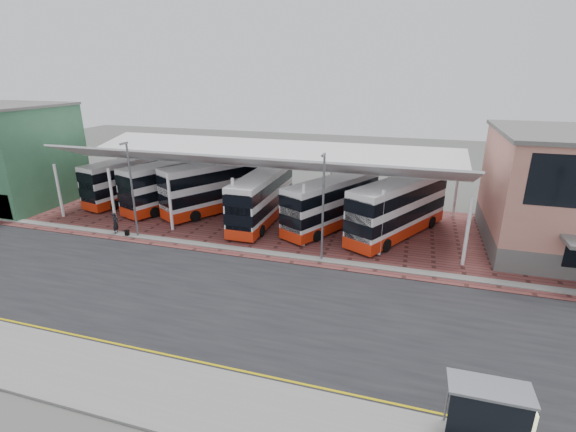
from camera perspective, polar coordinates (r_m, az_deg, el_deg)
name	(u,v)px	position (r m, az deg, el deg)	size (l,w,h in m)	color
ground	(268,298)	(26.52, -2.77, -11.11)	(140.00, 140.00, 0.00)	#474945
road	(262,306)	(25.71, -3.53, -12.16)	(120.00, 14.00, 0.02)	black
forecourt	(338,229)	(37.44, 6.85, -1.78)	(72.00, 16.00, 0.06)	brown
sidewalk	(197,400)	(19.90, -12.31, -23.35)	(120.00, 4.00, 0.14)	slate
north_kerb	(295,257)	(31.72, 1.02, -5.58)	(120.00, 0.80, 0.14)	slate
yellow_line_near	(218,370)	(21.23, -9.55, -20.10)	(120.00, 0.12, 0.01)	#BEA604
yellow_line_far	(221,366)	(21.44, -9.17, -19.63)	(120.00, 0.12, 0.01)	#BEA604
canopy	(256,158)	(38.79, -4.35, 7.92)	(37.00, 11.63, 7.07)	white
shop_green	(26,156)	(50.57, -32.17, 6.92)	(6.40, 10.20, 10.22)	#3A6F4B
lamp_west	(132,187)	(36.48, -20.59, 3.68)	(0.16, 0.90, 8.07)	slate
lamp_east	(323,205)	(29.77, 4.81, 1.53)	(0.16, 0.90, 8.07)	slate
bus_0	(132,179)	(48.14, -20.59, 4.71)	(4.92, 11.23, 4.51)	white
bus_1	(175,184)	(44.35, -15.14, 4.26)	(6.62, 11.65, 4.73)	white
bus_2	(220,186)	(42.10, -9.29, 4.03)	(8.40, 11.68, 4.92)	white
bus_3	(262,198)	(38.33, -3.61, 2.44)	(2.79, 11.05, 4.55)	white
bus_4	(332,204)	(37.03, 6.01, 1.67)	(7.10, 10.71, 4.44)	white
bus_5	(398,208)	(36.22, 14.84, 1.01)	(7.80, 11.55, 4.80)	white
pedestrian	(116,223)	(38.68, -22.51, -0.93)	(0.69, 0.45, 1.90)	black
suitcase	(127,233)	(37.98, -21.15, -2.19)	(0.33, 0.24, 0.57)	black
bus_shelter	(496,413)	(18.37, 26.52, -23.00)	(3.04, 1.42, 2.41)	black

